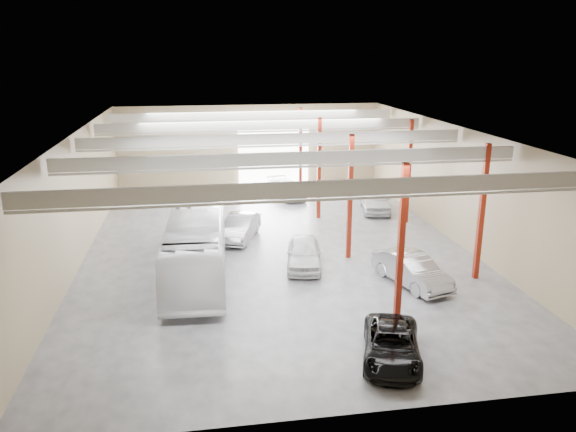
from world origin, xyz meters
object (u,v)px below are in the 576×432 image
object	(u,v)px
coach_bus	(197,242)
car_row_c	(286,189)
car_right_near	(412,270)
car_row_a	(304,253)
black_sedan	(392,345)
car_right_far	(375,200)
car_row_b	(240,227)

from	to	relation	value
coach_bus	car_row_c	world-z (taller)	coach_bus
car_row_c	car_right_near	bearing A→B (deg)	-93.83
car_row_c	coach_bus	bearing A→B (deg)	-130.07
coach_bus	car_row_a	xyz separation A→B (m)	(5.70, -0.11, -0.94)
coach_bus	black_sedan	xyz separation A→B (m)	(7.14, -10.11, -1.08)
car_row_c	car_right_far	size ratio (longest dim) A/B	0.97
car_row_a	car_right_near	size ratio (longest dim) A/B	0.95
coach_bus	black_sedan	distance (m)	12.43
black_sedan	car_row_a	size ratio (longest dim) A/B	1.00
car_row_c	car_right_near	distance (m)	18.57
black_sedan	car_row_b	world-z (taller)	car_row_b
coach_bus	car_right_near	world-z (taller)	coach_bus
car_row_a	car_row_c	world-z (taller)	car_row_a
car_row_c	car_right_far	world-z (taller)	car_right_far
black_sedan	car_row_c	distance (m)	25.00
coach_bus	car_row_a	world-z (taller)	coach_bus
car_row_c	car_row_b	bearing A→B (deg)	-129.09
car_right_near	car_row_b	bearing A→B (deg)	116.85
black_sedan	car_right_far	xyz separation A→B (m)	(5.80, 20.12, 0.20)
black_sedan	car_right_near	bearing A→B (deg)	80.62
car_row_a	car_right_far	bearing A→B (deg)	64.95
car_row_b	car_right_far	bearing A→B (deg)	44.92
car_row_a	car_row_b	distance (m)	6.03
car_row_c	car_right_near	size ratio (longest dim) A/B	0.99
car_row_a	car_right_near	xyz separation A→B (m)	(4.86, -3.26, 0.01)
car_right_near	car_right_far	xyz separation A→B (m)	(2.38, 13.37, 0.05)
car_right_far	car_row_b	bearing A→B (deg)	-142.26
black_sedan	car_right_near	world-z (taller)	car_right_near
car_row_a	car_row_c	size ratio (longest dim) A/B	0.95
black_sedan	car_row_b	bearing A→B (deg)	123.98
car_row_b	car_right_near	xyz separation A→B (m)	(7.92, -8.46, 0.02)
coach_bus	car_row_a	bearing A→B (deg)	1.78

